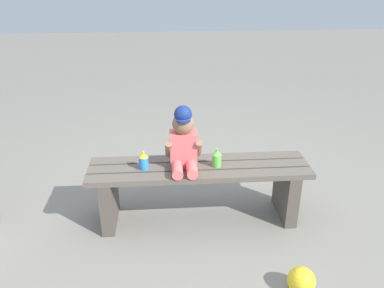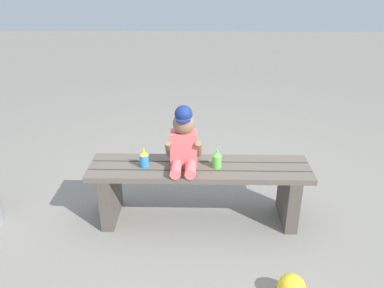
{
  "view_description": "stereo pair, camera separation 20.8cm",
  "coord_description": "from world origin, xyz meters",
  "views": [
    {
      "loc": [
        -0.21,
        -2.23,
        1.6
      ],
      "look_at": [
        -0.05,
        -0.05,
        0.58
      ],
      "focal_mm": 36.62,
      "sensor_mm": 36.0,
      "label": 1
    },
    {
      "loc": [
        -0.0,
        -2.23,
        1.6
      ],
      "look_at": [
        -0.05,
        -0.05,
        0.58
      ],
      "focal_mm": 36.62,
      "sensor_mm": 36.0,
      "label": 2
    }
  ],
  "objects": [
    {
      "name": "park_bench",
      "position": [
        0.0,
        0.0,
        0.27
      ],
      "size": [
        1.43,
        0.34,
        0.4
      ],
      "color": "#60564C",
      "rests_on": "ground_plane"
    },
    {
      "name": "ground_plane",
      "position": [
        0.0,
        0.0,
        0.0
      ],
      "size": [
        16.0,
        16.0,
        0.0
      ],
      "primitive_type": "plane",
      "color": "gray"
    },
    {
      "name": "toy_ball",
      "position": [
        0.48,
        -0.71,
        0.07
      ],
      "size": [
        0.15,
        0.15,
        0.15
      ],
      "primitive_type": "sphere",
      "color": "yellow",
      "rests_on": "ground_plane"
    },
    {
      "name": "sippy_cup_right",
      "position": [
        0.11,
        -0.01,
        0.46
      ],
      "size": [
        0.06,
        0.06,
        0.12
      ],
      "color": "#66CC4C",
      "rests_on": "park_bench"
    },
    {
      "name": "sippy_cup_left",
      "position": [
        -0.35,
        -0.01,
        0.46
      ],
      "size": [
        0.06,
        0.06,
        0.12
      ],
      "color": "#338CE5",
      "rests_on": "park_bench"
    },
    {
      "name": "child_figure",
      "position": [
        -0.1,
        0.0,
        0.58
      ],
      "size": [
        0.23,
        0.27,
        0.4
      ],
      "color": "#E56666",
      "rests_on": "park_bench"
    }
  ]
}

